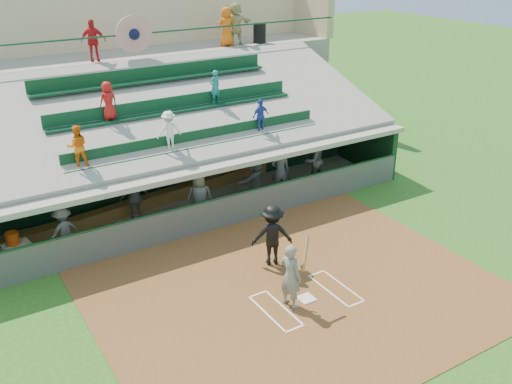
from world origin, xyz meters
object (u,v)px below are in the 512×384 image
catcher (288,264)px  trash_bin (260,33)px  white_table (18,254)px  water_cooler (12,238)px  home_plate (306,298)px  batter_at_plate (291,275)px

catcher → trash_bin: size_ratio=1.12×
white_table → water_cooler: 0.55m
catcher → water_cooler: size_ratio=2.55×
home_plate → batter_at_plate: (-0.55, 0.01, 0.92)m
home_plate → trash_bin: trash_bin is taller
white_table → trash_bin: (12.77, 6.70, 4.66)m
water_cooler → trash_bin: (12.83, 6.65, 4.12)m
batter_at_plate → catcher: batter_at_plate is taller
batter_at_plate → water_cooler: 8.47m
catcher → trash_bin: 13.93m
catcher → trash_bin: (6.25, 11.60, 4.53)m
batter_at_plate → white_table: bearing=134.1°
home_plate → water_cooler: (-6.44, 6.09, 0.89)m
catcher → water_cooler: bearing=-51.2°
trash_bin → water_cooler: bearing=-152.6°
catcher → batter_at_plate: bearing=44.4°
batter_at_plate → water_cooler: (-5.90, 6.08, -0.03)m
batter_at_plate → white_table: size_ratio=2.48×
home_plate → catcher: catcher is taller
batter_at_plate → white_table: (-5.84, 6.03, -0.57)m
home_plate → water_cooler: water_cooler is taller
water_cooler → trash_bin: 15.03m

